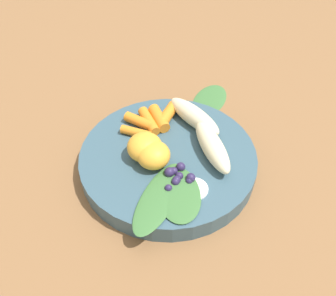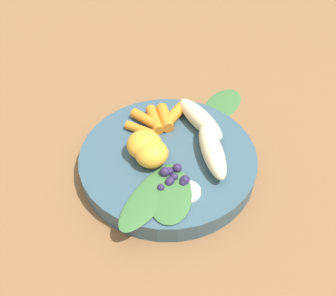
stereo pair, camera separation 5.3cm
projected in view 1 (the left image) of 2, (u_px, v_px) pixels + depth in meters
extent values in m
plane|color=brown|center=(168.00, 166.00, 0.56)|extent=(2.40, 2.40, 0.00)
cylinder|color=#385666|center=(168.00, 160.00, 0.55)|extent=(0.27, 0.27, 0.03)
ellipsoid|color=beige|center=(194.00, 116.00, 0.58)|extent=(0.05, 0.12, 0.03)
ellipsoid|color=beige|center=(212.00, 146.00, 0.53)|extent=(0.08, 0.11, 0.03)
ellipsoid|color=#F4A833|center=(156.00, 156.00, 0.51)|extent=(0.05, 0.05, 0.04)
ellipsoid|color=#F4A833|center=(145.00, 147.00, 0.52)|extent=(0.05, 0.05, 0.04)
cylinder|color=orange|center=(168.00, 114.00, 0.59)|extent=(0.05, 0.03, 0.02)
cylinder|color=orange|center=(159.00, 118.00, 0.58)|extent=(0.04, 0.06, 0.02)
cylinder|color=orange|center=(149.00, 121.00, 0.58)|extent=(0.04, 0.06, 0.02)
cylinder|color=orange|center=(140.00, 122.00, 0.58)|extent=(0.03, 0.06, 0.02)
cylinder|color=orange|center=(136.00, 132.00, 0.56)|extent=(0.03, 0.05, 0.01)
sphere|color=#2D234C|center=(174.00, 171.00, 0.50)|extent=(0.01, 0.01, 0.01)
sphere|color=#2D234C|center=(181.00, 167.00, 0.51)|extent=(0.01, 0.01, 0.01)
sphere|color=#2D234C|center=(179.00, 176.00, 0.50)|extent=(0.01, 0.01, 0.01)
sphere|color=#2D234C|center=(176.00, 182.00, 0.49)|extent=(0.01, 0.01, 0.01)
sphere|color=#2D234C|center=(169.00, 172.00, 0.50)|extent=(0.01, 0.01, 0.01)
sphere|color=#2D234C|center=(176.00, 180.00, 0.49)|extent=(0.01, 0.01, 0.01)
sphere|color=#2D234C|center=(189.00, 181.00, 0.49)|extent=(0.01, 0.01, 0.01)
sphere|color=#2D234C|center=(168.00, 188.00, 0.48)|extent=(0.01, 0.01, 0.01)
sphere|color=#2D234C|center=(191.00, 178.00, 0.49)|extent=(0.01, 0.01, 0.01)
cylinder|color=white|center=(194.00, 189.00, 0.49)|extent=(0.04, 0.04, 0.00)
ellipsoid|color=#3D7038|center=(159.00, 197.00, 0.47)|extent=(0.14, 0.09, 0.01)
ellipsoid|color=#3D7038|center=(179.00, 194.00, 0.48)|extent=(0.11, 0.11, 0.01)
ellipsoid|color=#3D7038|center=(210.00, 99.00, 0.68)|extent=(0.12, 0.09, 0.01)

